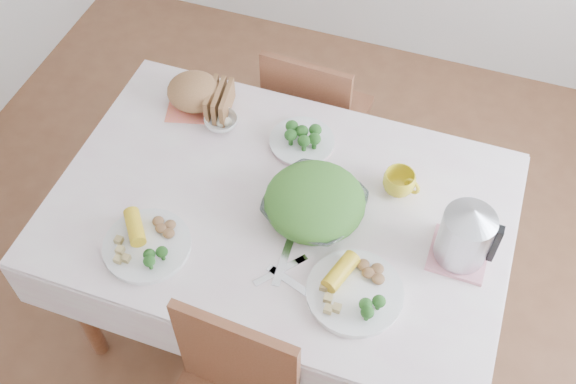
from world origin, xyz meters
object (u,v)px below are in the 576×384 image
(dinner_plate_right, at_px, (355,293))
(salad_bowl, at_px, (314,207))
(chair_far, at_px, (319,109))
(yellow_mug, at_px, (399,183))
(electric_kettle, at_px, (466,234))
(dinner_plate_left, at_px, (147,246))
(dining_table, at_px, (281,267))

(dinner_plate_right, bearing_deg, salad_bowl, 130.02)
(chair_far, height_order, yellow_mug, chair_far)
(salad_bowl, relative_size, dinner_plate_right, 1.05)
(electric_kettle, bearing_deg, chair_far, 133.24)
(dinner_plate_right, relative_size, yellow_mug, 2.70)
(dinner_plate_right, distance_m, electric_kettle, 0.38)
(dinner_plate_left, height_order, yellow_mug, yellow_mug)
(yellow_mug, relative_size, electric_kettle, 0.49)
(salad_bowl, bearing_deg, electric_kettle, -0.59)
(salad_bowl, relative_size, dinner_plate_left, 1.11)
(yellow_mug, bearing_deg, salad_bowl, -142.14)
(salad_bowl, height_order, yellow_mug, yellow_mug)
(salad_bowl, relative_size, electric_kettle, 1.38)
(dinner_plate_left, bearing_deg, electric_kettle, 17.69)
(dinner_plate_right, bearing_deg, yellow_mug, 86.27)
(dinner_plate_left, bearing_deg, dining_table, 41.04)
(dinner_plate_left, bearing_deg, chair_far, 76.95)
(chair_far, bearing_deg, dinner_plate_right, 115.66)
(chair_far, relative_size, salad_bowl, 2.79)
(dining_table, xyz_separation_m, chair_far, (-0.10, 0.75, 0.09))
(dining_table, height_order, yellow_mug, yellow_mug)
(salad_bowl, bearing_deg, yellow_mug, 37.86)
(salad_bowl, height_order, electric_kettle, electric_kettle)
(dining_table, relative_size, yellow_mug, 12.83)
(dinner_plate_right, bearing_deg, dinner_plate_left, -175.27)
(dining_table, distance_m, salad_bowl, 0.44)
(chair_far, bearing_deg, dinner_plate_left, 79.79)
(dining_table, xyz_separation_m, dinner_plate_left, (-0.34, -0.29, 0.40))
(dining_table, height_order, electric_kettle, electric_kettle)
(dining_table, xyz_separation_m, electric_kettle, (0.59, 0.00, 0.51))
(electric_kettle, bearing_deg, yellow_mug, 142.85)
(chair_far, distance_m, dinner_plate_right, 1.12)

